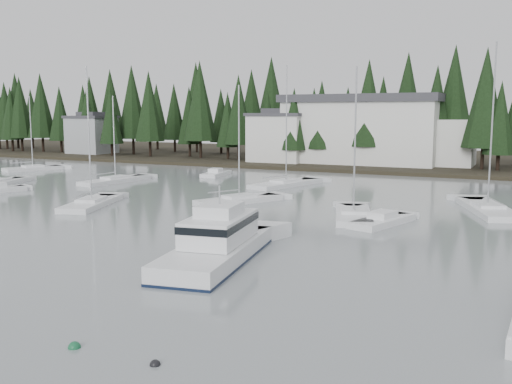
# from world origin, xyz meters

# --- Properties ---
(far_shore_land) EXTENTS (240.00, 54.00, 1.00)m
(far_shore_land) POSITION_xyz_m (0.00, 97.00, 0.00)
(far_shore_land) COLOR black
(far_shore_land) RESTS_ON ground
(conifer_treeline) EXTENTS (200.00, 22.00, 20.00)m
(conifer_treeline) POSITION_xyz_m (0.00, 86.00, 0.00)
(conifer_treeline) COLOR black
(conifer_treeline) RESTS_ON ground
(house_west) EXTENTS (9.54, 7.42, 8.75)m
(house_west) POSITION_xyz_m (-18.00, 79.00, 4.65)
(house_west) COLOR silver
(house_west) RESTS_ON ground
(house_far_west) EXTENTS (8.48, 7.42, 8.25)m
(house_far_west) POSITION_xyz_m (-60.00, 81.00, 4.40)
(house_far_west) COLOR #999EA0
(house_far_west) RESTS_ON ground
(harbor_inn) EXTENTS (29.50, 11.50, 10.90)m
(harbor_inn) POSITION_xyz_m (-2.96, 82.34, 5.78)
(harbor_inn) COLOR silver
(harbor_inn) RESTS_ON ground
(cabin_cruiser_center) EXTENTS (5.54, 12.03, 4.98)m
(cabin_cruiser_center) POSITION_xyz_m (3.97, 20.13, 0.75)
(cabin_cruiser_center) COLOR white
(cabin_cruiser_center) RESTS_ON ground
(sailboat_0) EXTENTS (6.51, 11.23, 14.91)m
(sailboat_0) POSITION_xyz_m (16.75, 44.70, 0.07)
(sailboat_0) COLOR white
(sailboat_0) RESTS_ON ground
(sailboat_1) EXTENTS (3.32, 10.40, 11.07)m
(sailboat_1) POSITION_xyz_m (-26.13, 47.33, 0.05)
(sailboat_1) COLOR white
(sailboat_1) RESTS_ON ground
(sailboat_2) EXTENTS (5.33, 9.14, 12.63)m
(sailboat_2) POSITION_xyz_m (7.19, 36.60, 0.07)
(sailboat_2) COLOR white
(sailboat_2) RESTS_ON ground
(sailboat_3) EXTENTS (5.62, 10.96, 14.48)m
(sailboat_3) POSITION_xyz_m (-5.85, 53.35, 0.07)
(sailboat_3) COLOR white
(sailboat_3) RESTS_ON ground
(sailboat_5) EXTENTS (5.77, 8.71, 11.54)m
(sailboat_5) POSITION_xyz_m (-47.25, 53.94, 0.06)
(sailboat_5) COLOR white
(sailboat_5) RESTS_ON ground
(sailboat_6) EXTENTS (5.60, 9.46, 13.14)m
(sailboat_6) POSITION_xyz_m (-16.11, 31.95, 0.07)
(sailboat_6) COLOR white
(sailboat_6) RESTS_ON ground
(sailboat_8) EXTENTS (6.22, 9.08, 11.58)m
(sailboat_8) POSITION_xyz_m (-4.85, 39.62, 0.06)
(sailboat_8) COLOR white
(sailboat_8) RESTS_ON ground
(runabout_1) EXTENTS (3.97, 7.10, 1.42)m
(runabout_1) POSITION_xyz_m (9.97, 34.93, 0.13)
(runabout_1) COLOR white
(runabout_1) RESTS_ON ground
(runabout_3) EXTENTS (3.03, 6.13, 1.42)m
(runabout_3) POSITION_xyz_m (-18.69, 59.09, 0.13)
(runabout_3) COLOR white
(runabout_3) RESTS_ON ground
(mooring_buoy_green) EXTENTS (0.46, 0.46, 0.46)m
(mooring_buoy_green) POSITION_xyz_m (5.54, 6.98, 0.00)
(mooring_buoy_green) COLOR #145933
(mooring_buoy_green) RESTS_ON ground
(mooring_buoy_dark) EXTENTS (0.38, 0.38, 0.38)m
(mooring_buoy_dark) POSITION_xyz_m (9.02, 7.08, 0.00)
(mooring_buoy_dark) COLOR black
(mooring_buoy_dark) RESTS_ON ground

